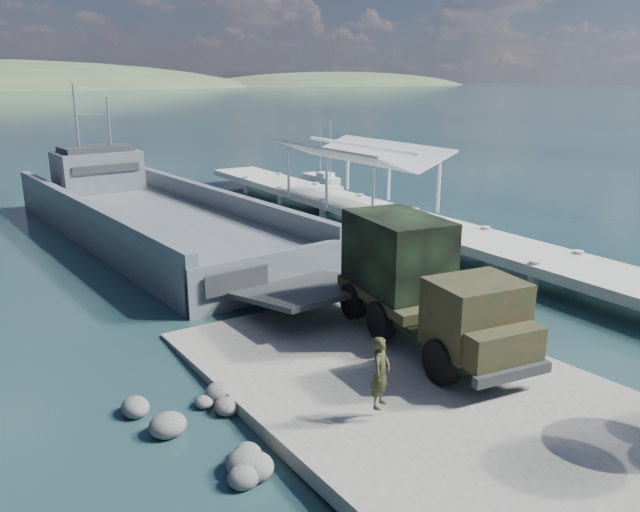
{
  "coord_description": "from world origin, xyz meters",
  "views": [
    {
      "loc": [
        -11.72,
        -13.79,
        9.55
      ],
      "look_at": [
        0.94,
        6.0,
        2.77
      ],
      "focal_mm": 35.0,
      "sensor_mm": 36.0,
      "label": 1
    }
  ],
  "objects_px": {
    "pier": "(369,201)",
    "landing_craft": "(152,225)",
    "sailboat_near": "(330,194)",
    "military_truck": "(420,283)",
    "soldier": "(380,385)",
    "sailboat_far": "(321,179)"
  },
  "relations": [
    {
      "from": "sailboat_far",
      "to": "landing_craft",
      "type": "bearing_deg",
      "value": -148.53
    },
    {
      "from": "pier",
      "to": "landing_craft",
      "type": "xyz_separation_m",
      "value": [
        -13.33,
        4.36,
        -0.8
      ]
    },
    {
      "from": "pier",
      "to": "military_truck",
      "type": "height_order",
      "value": "pier"
    },
    {
      "from": "pier",
      "to": "sailboat_near",
      "type": "xyz_separation_m",
      "value": [
        2.95,
        9.13,
        -1.26
      ]
    },
    {
      "from": "pier",
      "to": "soldier",
      "type": "distance_m",
      "value": 25.59
    },
    {
      "from": "pier",
      "to": "soldier",
      "type": "bearing_deg",
      "value": -126.31
    },
    {
      "from": "soldier",
      "to": "sailboat_near",
      "type": "distance_m",
      "value": 34.85
    },
    {
      "from": "landing_craft",
      "to": "sailboat_near",
      "type": "relative_size",
      "value": 5.21
    },
    {
      "from": "landing_craft",
      "to": "soldier",
      "type": "bearing_deg",
      "value": -98.54
    },
    {
      "from": "military_truck",
      "to": "soldier",
      "type": "relative_size",
      "value": 4.57
    },
    {
      "from": "pier",
      "to": "sailboat_far",
      "type": "distance_m",
      "value": 17.83
    },
    {
      "from": "soldier",
      "to": "sailboat_far",
      "type": "bearing_deg",
      "value": 28.77
    },
    {
      "from": "soldier",
      "to": "sailboat_far",
      "type": "height_order",
      "value": "sailboat_far"
    },
    {
      "from": "landing_craft",
      "to": "military_truck",
      "type": "relative_size",
      "value": 3.62
    },
    {
      "from": "pier",
      "to": "landing_craft",
      "type": "relative_size",
      "value": 1.31
    },
    {
      "from": "landing_craft",
      "to": "sailboat_near",
      "type": "bearing_deg",
      "value": 11.95
    },
    {
      "from": "landing_craft",
      "to": "sailboat_near",
      "type": "height_order",
      "value": "landing_craft"
    },
    {
      "from": "military_truck",
      "to": "soldier",
      "type": "bearing_deg",
      "value": -133.28
    },
    {
      "from": "landing_craft",
      "to": "military_truck",
      "type": "bearing_deg",
      "value": -87.02
    },
    {
      "from": "military_truck",
      "to": "soldier",
      "type": "height_order",
      "value": "military_truck"
    },
    {
      "from": "pier",
      "to": "sailboat_near",
      "type": "distance_m",
      "value": 9.68
    },
    {
      "from": "military_truck",
      "to": "sailboat_near",
      "type": "bearing_deg",
      "value": 70.76
    }
  ]
}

